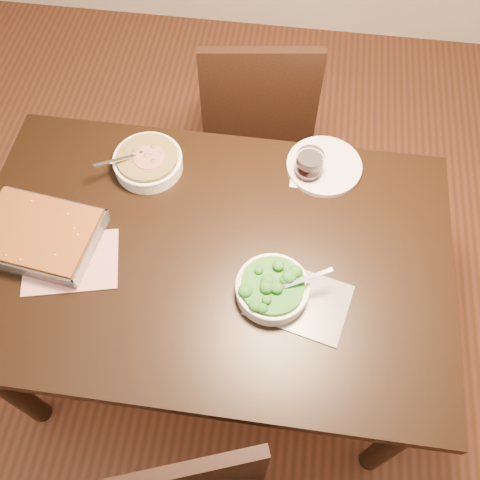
# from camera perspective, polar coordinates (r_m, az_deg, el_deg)

# --- Properties ---
(ground) EXTENTS (4.00, 4.00, 0.00)m
(ground) POSITION_cam_1_polar(r_m,az_deg,el_deg) (2.23, -2.40, -10.83)
(ground) COLOR #412312
(ground) RESTS_ON ground
(table) EXTENTS (1.40, 0.90, 0.75)m
(table) POSITION_cam_1_polar(r_m,az_deg,el_deg) (1.63, -3.24, -3.00)
(table) COLOR black
(table) RESTS_ON ground
(magazine_a) EXTENTS (0.30, 0.25, 0.01)m
(magazine_a) POSITION_cam_1_polar(r_m,az_deg,el_deg) (1.60, -17.57, -2.25)
(magazine_a) COLOR #BB353F
(magazine_a) RESTS_ON table
(magazine_b) EXTENTS (0.30, 0.25, 0.00)m
(magazine_b) POSITION_cam_1_polar(r_m,az_deg,el_deg) (1.48, 6.29, -6.42)
(magazine_b) COLOR #24232A
(magazine_b) RESTS_ON table
(coaster) EXTENTS (0.10, 0.10, 0.00)m
(coaster) POSITION_cam_1_polar(r_m,az_deg,el_deg) (1.70, 7.18, 6.84)
(coaster) COLOR white
(coaster) RESTS_ON table
(stew_bowl) EXTENTS (0.22, 0.22, 0.08)m
(stew_bowl) POSITION_cam_1_polar(r_m,az_deg,el_deg) (1.71, -9.79, 8.26)
(stew_bowl) COLOR white
(stew_bowl) RESTS_ON table
(broccoli_bowl) EXTENTS (0.22, 0.20, 0.08)m
(broccoli_bowl) POSITION_cam_1_polar(r_m,az_deg,el_deg) (1.46, 3.48, -5.15)
(broccoli_bowl) COLOR white
(broccoli_bowl) RESTS_ON table
(baking_dish) EXTENTS (0.36, 0.28, 0.06)m
(baking_dish) POSITION_cam_1_polar(r_m,az_deg,el_deg) (1.64, -20.66, 0.49)
(baking_dish) COLOR silver
(baking_dish) RESTS_ON table
(wine_tumbler) EXTENTS (0.09, 0.09, 0.10)m
(wine_tumbler) POSITION_cam_1_polar(r_m,az_deg,el_deg) (1.66, 7.38, 7.92)
(wine_tumbler) COLOR black
(wine_tumbler) RESTS_ON coaster
(dinner_plate) EXTENTS (0.24, 0.24, 0.02)m
(dinner_plate) POSITION_cam_1_polar(r_m,az_deg,el_deg) (1.73, 8.96, 7.80)
(dinner_plate) COLOR silver
(dinner_plate) RESTS_ON table
(chair_far) EXTENTS (0.48, 0.48, 0.91)m
(chair_far) POSITION_cam_1_polar(r_m,az_deg,el_deg) (2.21, 1.90, 13.46)
(chair_far) COLOR black
(chair_far) RESTS_ON ground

